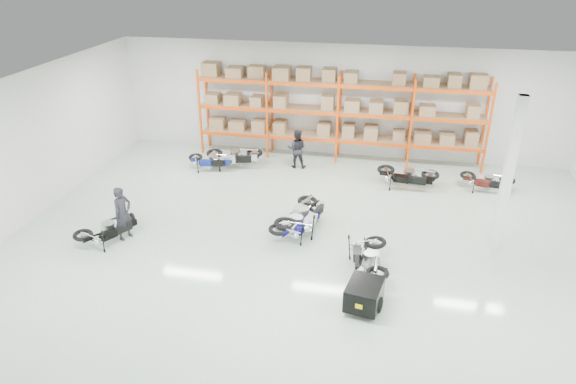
% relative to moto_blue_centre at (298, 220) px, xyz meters
% --- Properties ---
extents(room, '(18.00, 18.00, 18.00)m').
position_rel_moto_blue_centre_xyz_m(room, '(0.50, -0.12, 1.73)').
color(room, '#A8BBA9').
rests_on(room, ground).
extents(pallet_rack, '(11.28, 0.98, 3.62)m').
position_rel_moto_blue_centre_xyz_m(pallet_rack, '(0.50, 6.33, 1.74)').
color(pallet_rack, '#E7490C').
rests_on(pallet_rack, ground).
extents(structural_column, '(0.25, 0.25, 4.50)m').
position_rel_moto_blue_centre_xyz_m(structural_column, '(5.70, 0.38, 1.73)').
color(structural_column, white).
rests_on(structural_column, ground).
extents(moto_blue_centre, '(1.49, 1.89, 1.10)m').
position_rel_moto_blue_centre_xyz_m(moto_blue_centre, '(0.00, 0.00, 0.00)').
color(moto_blue_centre, '#0A074E').
rests_on(moto_blue_centre, ground).
extents(moto_silver_left, '(1.46, 2.15, 1.27)m').
position_rel_moto_blue_centre_xyz_m(moto_silver_left, '(0.11, 0.43, 0.08)').
color(moto_silver_left, silver).
rests_on(moto_silver_left, ground).
extents(moto_black_far_left, '(1.55, 1.86, 1.08)m').
position_rel_moto_blue_centre_xyz_m(moto_black_far_left, '(-5.40, -1.41, -0.01)').
color(moto_black_far_left, black).
rests_on(moto_black_far_left, ground).
extents(moto_touring_right, '(1.01, 1.85, 1.16)m').
position_rel_moto_blue_centre_xyz_m(moto_touring_right, '(2.15, -1.53, 0.03)').
color(moto_touring_right, black).
rests_on(moto_touring_right, ground).
extents(trailer, '(0.96, 1.71, 0.70)m').
position_rel_moto_blue_centre_xyz_m(trailer, '(2.15, -3.13, -0.11)').
color(trailer, black).
rests_on(trailer, ground).
extents(moto_back_a, '(1.69, 0.99, 1.04)m').
position_rel_moto_blue_centre_xyz_m(moto_back_a, '(-4.16, 4.29, -0.03)').
color(moto_back_a, navy).
rests_on(moto_back_a, ground).
extents(moto_back_b, '(2.06, 1.33, 1.23)m').
position_rel_moto_blue_centre_xyz_m(moto_back_b, '(-3.37, 4.71, 0.06)').
color(moto_back_b, '#B8BEC3').
rests_on(moto_back_b, ground).
extents(moto_back_c, '(1.99, 1.14, 1.23)m').
position_rel_moto_blue_centre_xyz_m(moto_back_c, '(3.26, 4.08, 0.06)').
color(moto_back_c, black).
rests_on(moto_back_c, ground).
extents(moto_back_d, '(1.69, 0.99, 1.04)m').
position_rel_moto_blue_centre_xyz_m(moto_back_d, '(6.05, 4.33, -0.03)').
color(moto_back_d, '#3C100C').
rests_on(moto_back_d, ground).
extents(person_left, '(0.60, 0.71, 1.64)m').
position_rel_moto_blue_centre_xyz_m(person_left, '(-5.01, -1.15, 0.30)').
color(person_left, black).
rests_on(person_left, ground).
extents(person_back, '(0.78, 0.63, 1.53)m').
position_rel_moto_blue_centre_xyz_m(person_back, '(-0.95, 5.13, 0.25)').
color(person_back, black).
rests_on(person_back, ground).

